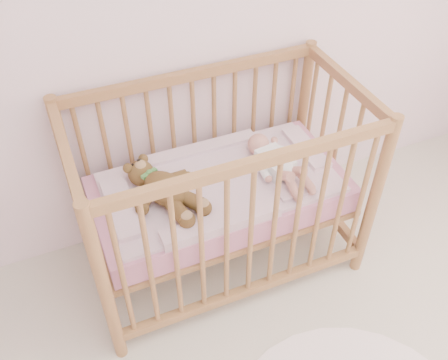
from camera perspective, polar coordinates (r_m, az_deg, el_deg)
name	(u,v)px	position (r m, az deg, el deg)	size (l,w,h in m)	color
crib	(220,192)	(2.44, -0.46, -1.34)	(1.36, 0.76, 1.00)	#A06743
mattress	(220,194)	(2.45, -0.45, -1.59)	(1.22, 0.62, 0.13)	#C47A98
blanket	(220,183)	(2.40, -0.46, -0.31)	(1.10, 0.58, 0.06)	pink
baby	(275,159)	(2.43, 5.87, 2.45)	(0.24, 0.49, 0.12)	white
teddy_bear	(165,188)	(2.26, -6.76, -0.90)	(0.35, 0.50, 0.14)	brown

